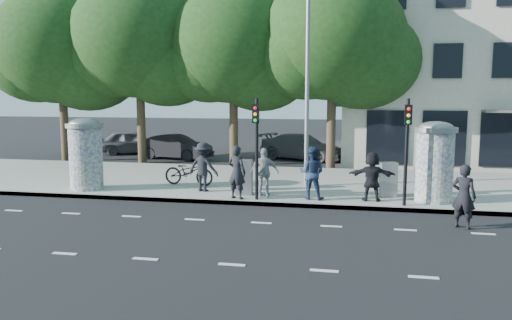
% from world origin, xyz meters
% --- Properties ---
extents(ground, '(120.00, 120.00, 0.00)m').
position_xyz_m(ground, '(0.00, 0.00, 0.00)').
color(ground, black).
rests_on(ground, ground).
extents(sidewalk, '(40.00, 8.00, 0.15)m').
position_xyz_m(sidewalk, '(0.00, 7.50, 0.07)').
color(sidewalk, gray).
rests_on(sidewalk, ground).
extents(curb, '(40.00, 0.10, 0.16)m').
position_xyz_m(curb, '(0.00, 3.55, 0.07)').
color(curb, slate).
rests_on(curb, ground).
extents(lane_dash_near, '(32.00, 0.12, 0.01)m').
position_xyz_m(lane_dash_near, '(0.00, -2.20, 0.00)').
color(lane_dash_near, silver).
rests_on(lane_dash_near, ground).
extents(lane_dash_far, '(32.00, 0.12, 0.01)m').
position_xyz_m(lane_dash_far, '(0.00, 1.40, 0.00)').
color(lane_dash_far, silver).
rests_on(lane_dash_far, ground).
extents(ad_column_left, '(1.36, 1.36, 2.65)m').
position_xyz_m(ad_column_left, '(-7.20, 4.50, 1.54)').
color(ad_column_left, beige).
rests_on(ad_column_left, sidewalk).
extents(ad_column_right, '(1.36, 1.36, 2.65)m').
position_xyz_m(ad_column_right, '(5.20, 4.70, 1.54)').
color(ad_column_right, beige).
rests_on(ad_column_right, sidewalk).
extents(traffic_pole_near, '(0.22, 0.31, 3.40)m').
position_xyz_m(traffic_pole_near, '(-0.60, 3.79, 2.23)').
color(traffic_pole_near, black).
rests_on(traffic_pole_near, sidewalk).
extents(traffic_pole_far, '(0.22, 0.31, 3.40)m').
position_xyz_m(traffic_pole_far, '(4.20, 3.79, 2.23)').
color(traffic_pole_far, black).
rests_on(traffic_pole_far, sidewalk).
extents(street_lamp, '(0.25, 0.93, 8.00)m').
position_xyz_m(street_lamp, '(0.80, 6.63, 4.79)').
color(street_lamp, slate).
rests_on(street_lamp, sidewalk).
extents(tree_far_left, '(7.20, 7.20, 9.26)m').
position_xyz_m(tree_far_left, '(-13.00, 12.50, 6.19)').
color(tree_far_left, '#38281C').
rests_on(tree_far_left, ground).
extents(tree_mid_left, '(7.20, 7.20, 9.57)m').
position_xyz_m(tree_mid_left, '(-8.50, 12.50, 6.50)').
color(tree_mid_left, '#38281C').
rests_on(tree_mid_left, ground).
extents(tree_near_left, '(6.80, 6.80, 8.97)m').
position_xyz_m(tree_near_left, '(-3.50, 12.70, 6.06)').
color(tree_near_left, '#38281C').
rests_on(tree_near_left, ground).
extents(tree_center, '(7.00, 7.00, 9.30)m').
position_xyz_m(tree_center, '(1.50, 12.30, 6.31)').
color(tree_center, '#38281C').
rests_on(tree_center, ground).
extents(ped_b, '(0.77, 0.63, 1.82)m').
position_xyz_m(ped_b, '(-1.29, 3.85, 1.06)').
color(ped_b, black).
rests_on(ped_b, sidewalk).
extents(ped_c, '(0.96, 0.79, 1.79)m').
position_xyz_m(ped_c, '(1.21, 4.28, 1.05)').
color(ped_c, '#1C2A47').
rests_on(ped_c, sidewalk).
extents(ped_d, '(1.27, 0.88, 1.79)m').
position_xyz_m(ped_d, '(-2.79, 4.93, 1.05)').
color(ped_d, black).
rests_on(ped_d, sidewalk).
extents(ped_e, '(1.04, 0.66, 1.68)m').
position_xyz_m(ped_e, '(-0.44, 4.46, 0.99)').
color(ped_e, gray).
rests_on(ped_e, sidewalk).
extents(ped_f, '(1.53, 0.56, 1.65)m').
position_xyz_m(ped_f, '(3.19, 4.36, 0.97)').
color(ped_f, black).
rests_on(ped_f, sidewalk).
extents(man_road, '(0.78, 0.70, 1.79)m').
position_xyz_m(man_road, '(5.57, 1.92, 0.89)').
color(man_road, black).
rests_on(man_road, ground).
extents(bicycle, '(0.93, 2.08, 1.06)m').
position_xyz_m(bicycle, '(-3.70, 5.96, 0.68)').
color(bicycle, black).
rests_on(bicycle, sidewalk).
extents(cabinet_left, '(0.61, 0.46, 1.23)m').
position_xyz_m(cabinet_left, '(-1.20, 4.61, 0.77)').
color(cabinet_left, slate).
rests_on(cabinet_left, sidewalk).
extents(cabinet_right, '(0.65, 0.54, 1.20)m').
position_xyz_m(cabinet_right, '(3.76, 5.20, 0.75)').
color(cabinet_right, gray).
rests_on(cabinet_right, sidewalk).
extents(car_left, '(3.34, 4.58, 1.45)m').
position_xyz_m(car_left, '(-10.80, 16.26, 0.73)').
color(car_left, slate).
rests_on(car_left, ground).
extents(car_mid, '(2.42, 4.43, 1.38)m').
position_xyz_m(car_mid, '(-7.28, 14.33, 0.69)').
color(car_mid, black).
rests_on(car_mid, ground).
extents(car_right, '(3.76, 5.29, 1.42)m').
position_xyz_m(car_right, '(-0.25, 15.63, 0.71)').
color(car_right, '#595B61').
rests_on(car_right, ground).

